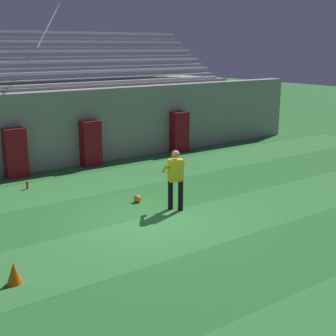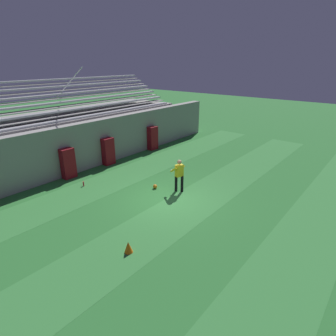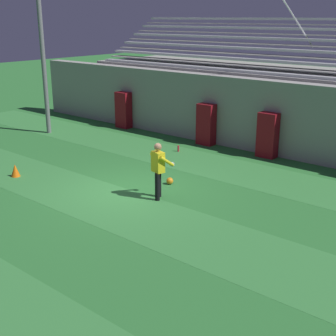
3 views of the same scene
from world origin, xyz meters
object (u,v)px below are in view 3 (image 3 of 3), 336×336
(padding_pillar_gate_left, at_px, (206,124))
(water_bottle, at_px, (178,149))
(goalkeeper, at_px, (159,167))
(soccer_ball, at_px, (170,181))
(floodlight_pole, at_px, (39,6))
(traffic_cone, at_px, (15,170))
(padding_pillar_gate_right, at_px, (268,135))
(padding_pillar_far_left, at_px, (124,110))

(padding_pillar_gate_left, relative_size, water_bottle, 7.03)
(goalkeeper, height_order, soccer_ball, goalkeeper)
(floodlight_pole, xyz_separation_m, traffic_cone, (4.22, -4.44, -5.25))
(traffic_cone, bearing_deg, goalkeeper, 17.84)
(padding_pillar_gate_right, bearing_deg, padding_pillar_far_left, 180.00)
(padding_pillar_gate_right, height_order, water_bottle, padding_pillar_gate_right)
(water_bottle, bearing_deg, padding_pillar_far_left, 161.10)
(padding_pillar_gate_left, bearing_deg, traffic_cone, -108.33)
(water_bottle, bearing_deg, padding_pillar_gate_right, 27.64)
(floodlight_pole, bearing_deg, goalkeeper, -17.37)
(soccer_ball, bearing_deg, padding_pillar_far_left, 145.28)
(padding_pillar_gate_left, relative_size, padding_pillar_far_left, 1.00)
(padding_pillar_gate_right, distance_m, water_bottle, 3.47)
(padding_pillar_gate_left, relative_size, traffic_cone, 4.02)
(floodlight_pole, xyz_separation_m, goalkeeper, (9.14, -2.86, -4.50))
(padding_pillar_gate_left, height_order, water_bottle, padding_pillar_gate_left)
(padding_pillar_far_left, distance_m, traffic_cone, 7.78)
(goalkeeper, bearing_deg, soccer_ball, 114.77)
(padding_pillar_gate_right, bearing_deg, floodlight_pole, -162.73)
(goalkeeper, bearing_deg, padding_pillar_gate_right, 86.62)
(padding_pillar_gate_right, xyz_separation_m, water_bottle, (-3.01, -1.58, -0.72))
(padding_pillar_gate_right, xyz_separation_m, floodlight_pole, (-9.48, -2.95, 4.61))
(soccer_ball, xyz_separation_m, water_bottle, (-2.15, 3.10, 0.01))
(padding_pillar_gate_left, xyz_separation_m, soccer_ball, (1.95, -4.68, -0.73))
(soccer_ball, bearing_deg, goalkeeper, -65.23)
(water_bottle, bearing_deg, floodlight_pole, -168.03)
(goalkeeper, bearing_deg, traffic_cone, -162.16)
(floodlight_pole, bearing_deg, padding_pillar_far_left, 57.58)
(padding_pillar_gate_left, height_order, traffic_cone, padding_pillar_gate_left)
(padding_pillar_far_left, distance_m, floodlight_pole, 5.78)
(padding_pillar_far_left, xyz_separation_m, traffic_cone, (2.35, -7.39, -0.63))
(goalkeeper, bearing_deg, floodlight_pole, 162.63)
(traffic_cone, relative_size, water_bottle, 1.75)
(padding_pillar_far_left, relative_size, soccer_ball, 7.67)
(goalkeeper, height_order, water_bottle, goalkeeper)
(soccer_ball, height_order, water_bottle, water_bottle)
(padding_pillar_gate_left, distance_m, padding_pillar_far_left, 4.79)
(padding_pillar_gate_right, bearing_deg, padding_pillar_gate_left, 180.00)
(traffic_cone, xyz_separation_m, water_bottle, (2.26, 5.82, -0.09))
(floodlight_pole, distance_m, traffic_cone, 8.07)
(padding_pillar_gate_right, relative_size, traffic_cone, 4.02)
(padding_pillar_gate_left, bearing_deg, goalkeeper, -66.92)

